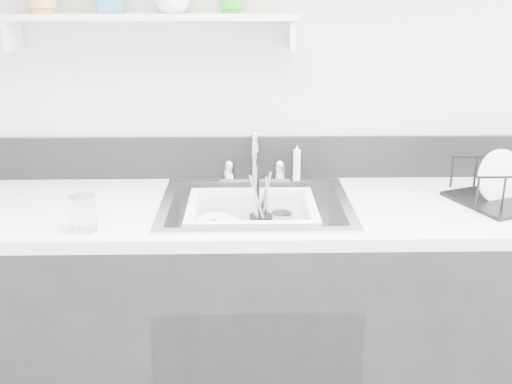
{
  "coord_description": "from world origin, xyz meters",
  "views": [
    {
      "loc": [
        -0.04,
        -0.71,
        1.61
      ],
      "look_at": [
        0.0,
        1.14,
        0.98
      ],
      "focal_mm": 42.0,
      "sensor_mm": 36.0,
      "label": 1
    }
  ],
  "objects": [
    {
      "name": "backsplash",
      "position": [
        0.0,
        1.49,
        1.0
      ],
      "size": [
        3.2,
        0.02,
        0.16
      ],
      "primitive_type": "cube",
      "color": "black",
      "rests_on": "counter_run"
    },
    {
      "name": "plate_stack",
      "position": [
        -0.12,
        1.18,
        0.79
      ],
      "size": [
        0.24,
        0.23,
        0.09
      ],
      "rotation": [
        0.0,
        0.0,
        0.2
      ],
      "color": "white",
      "rests_on": "wash_tub"
    },
    {
      "name": "tumbler_counter",
      "position": [
        -0.52,
        0.97,
        0.97
      ],
      "size": [
        0.09,
        0.09,
        0.11
      ],
      "primitive_type": "cylinder",
      "rotation": [
        0.0,
        0.0,
        -0.19
      ],
      "color": "white",
      "rests_on": "counter_run"
    },
    {
      "name": "wall_shelf",
      "position": [
        -0.35,
        1.42,
        1.51
      ],
      "size": [
        1.0,
        0.16,
        0.12
      ],
      "color": "silver",
      "rests_on": "room_shell"
    },
    {
      "name": "sink",
      "position": [
        0.0,
        1.19,
        0.83
      ],
      "size": [
        0.64,
        0.52,
        0.2
      ],
      "primitive_type": null,
      "color": "silver",
      "rests_on": "counter_run"
    },
    {
      "name": "tumbler_in_tub",
      "position": [
        0.09,
        1.23,
        0.82
      ],
      "size": [
        0.09,
        0.09,
        0.1
      ],
      "primitive_type": "cylinder",
      "rotation": [
        0.0,
        0.0,
        -0.35
      ],
      "color": "white",
      "rests_on": "wash_tub"
    },
    {
      "name": "side_sprayer",
      "position": [
        0.16,
        1.44,
        0.99
      ],
      "size": [
        0.03,
        0.03,
        0.14
      ],
      "primitive_type": "cylinder",
      "color": "white",
      "rests_on": "counter_run"
    },
    {
      "name": "counter_run",
      "position": [
        0.0,
        1.19,
        0.46
      ],
      "size": [
        3.2,
        0.62,
        0.92
      ],
      "color": "black",
      "rests_on": "ground"
    },
    {
      "name": "utensil_cup",
      "position": [
        0.02,
        1.22,
        0.83
      ],
      "size": [
        0.08,
        0.08,
        0.27
      ],
      "rotation": [
        0.0,
        0.0,
        0.35
      ],
      "color": "black",
      "rests_on": "wash_tub"
    },
    {
      "name": "bowl_small",
      "position": [
        0.06,
        1.14,
        0.79
      ],
      "size": [
        0.15,
        0.15,
        0.04
      ],
      "primitive_type": "imported",
      "rotation": [
        0.0,
        0.0,
        0.39
      ],
      "color": "white",
      "rests_on": "wash_tub"
    },
    {
      "name": "ladle",
      "position": [
        -0.08,
        1.17,
        0.81
      ],
      "size": [
        0.29,
        0.19,
        0.08
      ],
      "primitive_type": null,
      "rotation": [
        0.0,
        0.0,
        -0.36
      ],
      "color": "silver",
      "rests_on": "wash_tub"
    },
    {
      "name": "faucet",
      "position": [
        0.0,
        1.44,
        0.98
      ],
      "size": [
        0.26,
        0.18,
        0.23
      ],
      "color": "silver",
      "rests_on": "counter_run"
    },
    {
      "name": "wash_tub",
      "position": [
        -0.01,
        1.19,
        0.84
      ],
      "size": [
        0.45,
        0.37,
        0.17
      ],
      "primitive_type": null,
      "rotation": [
        0.0,
        0.0,
        -0.03
      ],
      "color": "white",
      "rests_on": "sink"
    }
  ]
}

